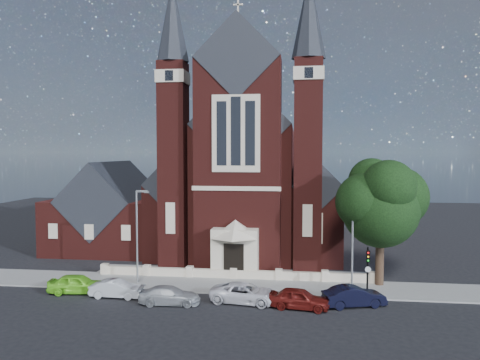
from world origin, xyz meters
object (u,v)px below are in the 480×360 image
object	(u,v)px
parish_hall	(112,215)
car_dark_red	(299,298)
traffic_signal	(368,265)
street_tree	(382,204)
street_lamp_right	(354,236)
car_white_suv	(245,293)
street_lamp_left	(138,231)
car_lime_van	(77,284)
car_silver_a	(117,289)
church	(252,178)
car_silver_b	(170,295)
car_navy	(354,296)

from	to	relation	value
parish_hall	car_dark_red	world-z (taller)	parish_hall
traffic_signal	street_tree	bearing A→B (deg)	64.05
street_lamp_right	car_white_suv	size ratio (longest dim) A/B	1.55
car_dark_red	street_lamp_left	bearing A→B (deg)	79.46
parish_hall	street_lamp_left	distance (m)	16.18
street_lamp_right	traffic_signal	size ratio (longest dim) A/B	2.02
car_lime_van	car_dark_red	distance (m)	17.71
car_silver_a	car_white_suv	bearing A→B (deg)	-89.66
car_silver_a	car_dark_red	world-z (taller)	car_dark_red
car_lime_van	car_silver_a	distance (m)	3.59
car_silver_a	car_white_suv	xyz separation A→B (m)	(10.08, -0.02, 0.05)
car_lime_van	car_silver_a	xyz separation A→B (m)	(3.53, -0.64, -0.10)
street_lamp_right	car_lime_van	size ratio (longest dim) A/B	1.78
street_lamp_right	parish_hall	bearing A→B (deg)	151.78
parish_hall	car_dark_red	xyz separation A→B (m)	(21.77, -18.65, -3.26)
church	parish_hall	distance (m)	17.26
street_tree	traffic_signal	distance (m)	5.70
parish_hall	street_lamp_right	bearing A→B (deg)	-28.22
car_silver_b	car_white_suv	world-z (taller)	car_white_suv
car_silver_a	car_silver_b	distance (m)	4.68
street_tree	traffic_signal	world-z (taller)	street_tree
church	parish_hall	xyz separation A→B (m)	(-16.00, -4.94, -4.17)
car_silver_a	car_silver_b	bearing A→B (deg)	-102.92
parish_hall	car_white_suv	xyz separation A→B (m)	(17.73, -17.80, -3.28)
car_lime_van	parish_hall	bearing A→B (deg)	5.52
car_white_suv	car_navy	bearing A→B (deg)	-80.98
car_lime_van	car_navy	xyz separation A→B (m)	(21.63, -0.54, -0.02)
car_silver_b	car_white_suv	size ratio (longest dim) A/B	0.88
church	car_silver_a	world-z (taller)	church
car_silver_b	car_navy	bearing A→B (deg)	-89.57
car_navy	street_lamp_right	bearing A→B (deg)	-22.26
church	car_silver_a	distance (m)	25.34
church	car_silver_b	distance (m)	25.25
church	car_dark_red	xyz separation A→B (m)	(5.77, -23.59, -7.44)
car_navy	car_silver_a	bearing A→B (deg)	73.40
car_dark_red	parish_hall	bearing A→B (deg)	57.65
street_lamp_left	car_navy	distance (m)	18.44
car_dark_red	car_navy	distance (m)	4.10
street_tree	street_lamp_left	size ratio (longest dim) A/B	1.32
street_lamp_left	car_silver_b	xyz separation A→B (m)	(4.11, -4.86, -3.93)
parish_hall	street_lamp_right	xyz separation A→B (m)	(26.09, -14.00, 0.59)
traffic_signal	car_white_suv	world-z (taller)	traffic_signal
church	car_dark_red	world-z (taller)	church
car_lime_van	street_tree	bearing A→B (deg)	-86.80
street_tree	car_white_suv	xyz separation A→B (m)	(-10.87, -5.51, -6.23)
street_lamp_right	car_dark_red	distance (m)	7.43
car_silver_a	car_dark_red	size ratio (longest dim) A/B	0.93
street_tree	traffic_signal	xyz separation A→B (m)	(-1.60, -3.28, -4.38)
car_white_suv	car_dark_red	size ratio (longest dim) A/B	1.19
street_lamp_left	car_silver_a	world-z (taller)	street_lamp_left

